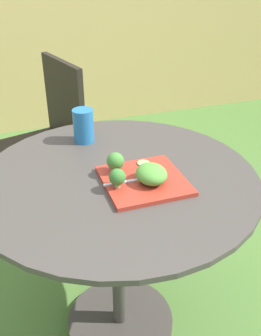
{
  "coord_description": "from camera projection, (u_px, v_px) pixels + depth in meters",
  "views": [
    {
      "loc": [
        -0.31,
        -1.03,
        1.39
      ],
      "look_at": [
        0.03,
        -0.04,
        0.78
      ],
      "focal_mm": 40.75,
      "sensor_mm": 36.0,
      "label": 1
    }
  ],
  "objects": [
    {
      "name": "patio_chair",
      "position": [
        48.0,
        132.0,
        2.07
      ],
      "size": [
        0.54,
        0.54,
        0.9
      ],
      "color": "black",
      "rests_on": "ground_plane"
    },
    {
      "name": "drinking_glass",
      "position": [
        84.0,
        127.0,
        1.45
      ],
      "size": [
        0.08,
        0.08,
        0.13
      ],
      "color": "#236BA8",
      "rests_on": "patio_table"
    },
    {
      "name": "broccoli_floret_0",
      "position": [
        117.0,
        177.0,
        1.15
      ],
      "size": [
        0.05,
        0.05,
        0.06
      ],
      "color": "#99B770",
      "rests_on": "salad_plate"
    },
    {
      "name": "patio_table",
      "position": [
        119.0,
        236.0,
        1.38
      ],
      "size": [
        0.93,
        0.93,
        0.74
      ],
      "color": "#423D38",
      "rests_on": "ground_plane"
    },
    {
      "name": "lettuce_mound",
      "position": [
        151.0,
        174.0,
        1.18
      ],
      "size": [
        0.1,
        0.11,
        0.06
      ],
      "primitive_type": "ellipsoid",
      "color": "#519338",
      "rests_on": "salad_plate"
    },
    {
      "name": "ground_plane",
      "position": [
        121.0,
        324.0,
        1.63
      ],
      "size": [
        12.0,
        12.0,
        0.0
      ],
      "primitive_type": "plane",
      "color": "#4C7533"
    },
    {
      "name": "broccoli_floret_1",
      "position": [
        116.0,
        162.0,
        1.22
      ],
      "size": [
        0.06,
        0.06,
        0.07
      ],
      "color": "#99B770",
      "rests_on": "salad_plate"
    },
    {
      "name": "bamboo_fence",
      "position": [
        36.0,
        41.0,
        3.07
      ],
      "size": [
        8.0,
        0.08,
        1.48
      ],
      "primitive_type": "cube",
      "color": "tan",
      "rests_on": "ground_plane"
    },
    {
      "name": "cucumber_slice_0",
      "position": [
        143.0,
        163.0,
        1.29
      ],
      "size": [
        0.04,
        0.04,
        0.01
      ],
      "primitive_type": "cylinder",
      "color": "#8EB766",
      "rests_on": "salad_plate"
    },
    {
      "name": "fork",
      "position": [
        132.0,
        181.0,
        1.19
      ],
      "size": [
        0.15,
        0.03,
        0.0
      ],
      "color": "silver",
      "rests_on": "salad_plate"
    },
    {
      "name": "salad_plate",
      "position": [
        144.0,
        181.0,
        1.21
      ],
      "size": [
        0.25,
        0.25,
        0.01
      ],
      "primitive_type": "cube",
      "color": "#AD3323",
      "rests_on": "patio_table"
    }
  ]
}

